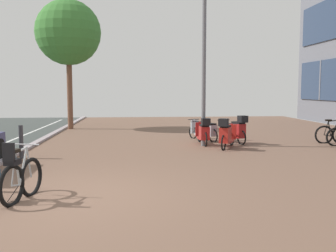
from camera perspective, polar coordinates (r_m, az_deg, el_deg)
ground at (r=7.16m, az=-2.73°, el=-10.43°), size 21.00×40.00×0.13m
bicycle_foreground at (r=7.17m, az=-21.66°, el=-7.35°), size 0.79×1.34×1.10m
bicycle_rack_05 at (r=14.94m, az=23.60°, el=-1.14°), size 1.32×0.48×0.94m
scooter_near at (r=13.38m, az=5.36°, el=-0.93°), size 0.52×1.69×1.00m
scooter_mid at (r=12.64m, az=8.82°, el=-1.26°), size 0.98×1.58×1.05m
scooter_far at (r=13.97m, az=10.14°, el=-0.62°), size 0.82×1.77×1.06m
scooter_extra at (r=14.46m, az=5.67°, el=-0.71°), size 0.95×1.69×0.80m
lamp_post at (r=13.07m, az=5.45°, el=10.57°), size 0.20×0.52×5.57m
street_tree at (r=19.50m, az=-14.82°, el=13.43°), size 3.16×3.16×6.30m
bollard_far at (r=11.43m, az=-21.28°, el=-2.25°), size 0.12×0.12×0.95m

